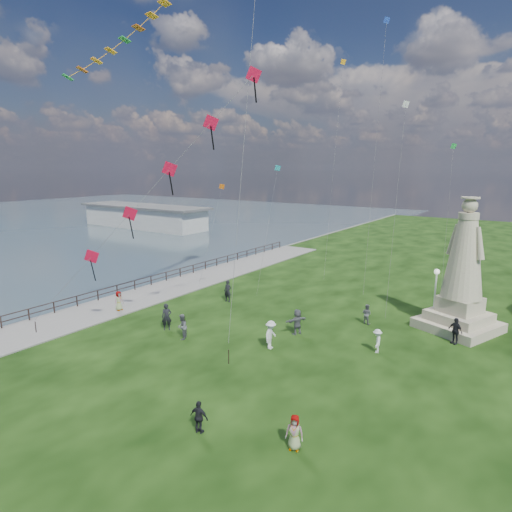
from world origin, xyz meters
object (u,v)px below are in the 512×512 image
Objects in this scene: person_7 at (367,314)px; person_11 at (297,322)px; person_6 at (228,291)px; person_8 at (377,341)px; person_9 at (455,331)px; person_1 at (182,327)px; person_2 at (271,335)px; person_4 at (295,432)px; pier_pavilion at (144,216)px; lamppost at (436,285)px; person_0 at (167,317)px; person_3 at (199,417)px; statue at (462,281)px; person_10 at (119,302)px.

person_11 reaches higher than person_7.
person_8 is (14.18, -2.81, -0.18)m from person_6.
person_11 reaches higher than person_9.
person_2 is at bearing 81.24° from person_1.
person_4 is at bearing -148.82° from person_2.
pier_pavilion is at bearing -12.38° from person_7.
person_1 is (-13.31, -12.40, -2.20)m from lamppost.
person_0 is 1.07× the size of person_11.
person_3 is 4.20m from person_4.
statue reaches higher than pier_pavilion.
person_4 is at bearing -168.59° from person_3.
statue is 6.21× the size of person_8.
person_11 is at bearing -10.75° from person_2.
person_11 is (-3.23, -4.75, 0.16)m from person_7.
person_0 reaches higher than person_8.
pier_pavilion is 53.84m from person_6.
person_6 reaches higher than person_2.
person_1 is at bearing -23.15° from person_11.
person_9 is (9.54, 7.57, -0.04)m from person_2.
lamppost is 2.21× the size of person_0.
pier_pavilion is 18.91× the size of person_10.
person_3 is at bearing -38.97° from pier_pavilion.
person_2 reaches higher than person_3.
person_10 is at bearing 143.10° from person_4.
person_2 is 0.99× the size of person_6.
person_6 reaches higher than person_8.
person_2 reaches higher than person_7.
person_11 is (8.57, -3.04, -0.04)m from person_6.
lamppost reaches higher than person_6.
pier_pavilion reaches higher than person_10.
person_8 is at bearing -94.22° from statue.
statue is 6.97m from person_7.
person_4 is (59.59, -43.59, -1.08)m from pier_pavilion.
person_4 is 21.38m from person_10.
person_1 reaches higher than person_7.
person_7 is at bearing -167.78° from person_8.
pier_pavilion is at bearing 94.42° from person_0.
person_7 is (-5.82, -2.61, -2.82)m from statue.
person_8 is (5.79, 3.32, -0.17)m from person_2.
statue is 5.41× the size of person_1.
person_1 is 12.77m from person_8.
person_6 is 1.26× the size of person_7.
lamppost is at bearing -152.69° from statue.
statue is 6.29× the size of person_3.
person_4 is at bearing -77.76° from statue.
lamppost is 2.36× the size of person_11.
person_2 is at bearing -35.38° from person_0.
lamppost is at bearing -63.68° from person_10.
person_9 is at bearing -58.81° from person_2.
person_4 is (11.99, -5.75, -0.11)m from person_1.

